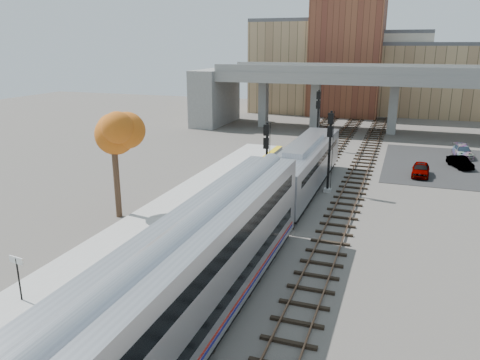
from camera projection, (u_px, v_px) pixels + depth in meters
The scene contains 17 objects.
ground at pixel (237, 256), 28.09m from camera, with size 160.00×160.00×0.00m, color #47423D.
platform at pixel (132, 238), 30.37m from camera, with size 4.50×60.00×0.35m, color #9E9E99.
yellow_strip at pixel (158, 239), 29.71m from camera, with size 0.70×60.00×0.01m, color yellow.
tracks at pixel (298, 196), 39.07m from camera, with size 10.70×95.00×0.25m.
overpass at pixel (379, 92), 65.58m from camera, with size 54.00×12.00×9.50m.
buildings_far at pixel (367, 69), 85.69m from camera, with size 43.00×21.00×20.60m.
parking_lot at pixel (454, 166), 48.89m from camera, with size 14.00×18.00×0.04m, color black.
locomotive at pixel (304, 165), 40.03m from camera, with size 3.02×19.05×4.10m.
coach at pixel (191, 281), 19.43m from camera, with size 3.03×25.00×5.00m.
signal_mast_near at pixel (266, 166), 36.45m from camera, with size 0.60×0.64×6.54m.
signal_mast_mid at pixel (329, 153), 39.35m from camera, with size 0.60×0.64×6.99m.
signal_mast_far at pixel (318, 120), 55.79m from camera, with size 0.60×0.64×7.10m.
station_sign at pixel (17, 269), 22.20m from camera, with size 0.90×0.16×2.27m.
tree at pixel (113, 128), 32.75m from camera, with size 3.60×3.60×8.92m.
car_a at pixel (421, 169), 44.89m from camera, with size 1.57×3.90×1.33m, color #99999E.
car_b at pixel (460, 162), 47.87m from camera, with size 1.26×3.62×1.19m, color #99999E.
car_c at pixel (463, 151), 52.45m from camera, with size 1.80×4.43×1.28m, color #99999E.
Camera 1 is at (8.81, -24.13, 12.26)m, focal length 35.00 mm.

